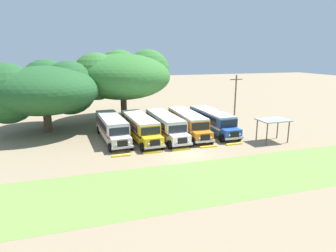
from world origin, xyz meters
TOP-DOWN VIEW (x-y plane):
  - ground_plane at (0.00, 0.00)m, footprint 220.00×220.00m
  - foreground_grass_strip at (0.00, -6.68)m, footprint 80.00×8.53m
  - parked_bus_slot_0 at (-6.66, 8.03)m, footprint 3.26×10.92m
  - parked_bus_slot_1 at (-3.32, 7.16)m, footprint 3.24×10.92m
  - parked_bus_slot_2 at (-0.04, 7.06)m, footprint 2.95×10.87m
  - parked_bus_slot_3 at (3.16, 7.44)m, footprint 2.91×10.87m
  - parked_bus_slot_4 at (6.74, 7.56)m, footprint 2.85×10.86m
  - curb_wheelstop_0 at (-6.59, 1.37)m, footprint 2.00×0.36m
  - curb_wheelstop_1 at (-3.29, 1.37)m, footprint 2.00×0.36m
  - curb_wheelstop_2 at (0.00, 1.37)m, footprint 2.00×0.36m
  - curb_wheelstop_3 at (3.29, 1.37)m, footprint 2.00×0.36m
  - curb_wheelstop_4 at (6.59, 1.37)m, footprint 2.00×0.36m
  - broad_shade_tree at (-3.32, 19.19)m, footprint 15.67×15.19m
  - secondary_tree at (-14.71, 14.92)m, footprint 15.10×14.52m
  - utility_pole at (10.36, 8.05)m, footprint 1.80×0.20m
  - waiting_shelter at (11.58, 1.15)m, footprint 3.60×2.60m

SIDE VIEW (x-z plane):
  - ground_plane at x=0.00m, z-range 0.00..0.00m
  - foreground_grass_strip at x=0.00m, z-range 0.00..0.01m
  - curb_wheelstop_0 at x=-6.59m, z-range 0.00..0.15m
  - curb_wheelstop_1 at x=-3.29m, z-range 0.00..0.15m
  - curb_wheelstop_2 at x=0.00m, z-range 0.00..0.15m
  - curb_wheelstop_3 at x=3.29m, z-range 0.00..0.15m
  - curb_wheelstop_4 at x=6.59m, z-range 0.00..0.15m
  - parked_bus_slot_0 at x=-6.66m, z-range 0.17..2.99m
  - parked_bus_slot_1 at x=-3.32m, z-range 0.17..2.99m
  - parked_bus_slot_2 at x=-0.04m, z-range 0.17..2.99m
  - parked_bus_slot_3 at x=3.16m, z-range 0.17..2.99m
  - parked_bus_slot_4 at x=6.74m, z-range 0.17..2.99m
  - waiting_shelter at x=11.58m, z-range 1.09..3.81m
  - utility_pole at x=10.36m, z-range 0.25..7.77m
  - secondary_tree at x=-14.71m, z-range 0.85..10.43m
  - broad_shade_tree at x=-3.32m, z-range 1.51..12.57m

